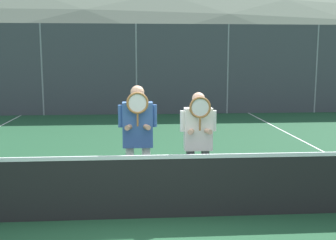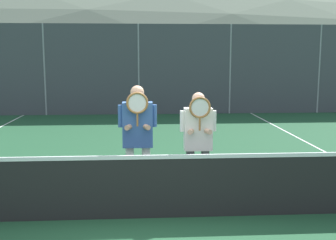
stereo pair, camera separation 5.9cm
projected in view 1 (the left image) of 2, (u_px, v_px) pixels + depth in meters
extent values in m
plane|color=#1E4C2D|center=(138.00, 218.00, 5.89)|extent=(120.00, 120.00, 0.00)
ellipsoid|color=slate|center=(137.00, 71.00, 63.87)|extent=(137.59, 76.44, 26.75)
cube|color=beige|center=(123.00, 71.00, 22.90)|extent=(16.05, 5.00, 2.85)
cube|color=#4C4C51|center=(122.00, 41.00, 22.65)|extent=(16.55, 5.50, 0.36)
cylinder|color=gray|center=(42.00, 70.00, 15.83)|extent=(0.06, 0.06, 3.45)
cylinder|color=gray|center=(136.00, 70.00, 16.09)|extent=(0.06, 0.06, 3.45)
cylinder|color=gray|center=(228.00, 69.00, 16.35)|extent=(0.06, 0.06, 3.45)
cylinder|color=gray|center=(316.00, 69.00, 16.61)|extent=(0.06, 0.06, 3.45)
cube|color=#42474C|center=(136.00, 70.00, 16.09)|extent=(21.30, 0.02, 3.45)
cube|color=black|center=(137.00, 189.00, 5.83)|extent=(11.66, 0.02, 0.86)
cube|color=white|center=(137.00, 157.00, 5.76)|extent=(11.66, 0.03, 0.06)
cylinder|color=white|center=(130.00, 174.00, 6.53)|extent=(0.13, 0.13, 0.87)
cylinder|color=white|center=(146.00, 174.00, 6.55)|extent=(0.13, 0.13, 0.87)
cube|color=#335693|center=(138.00, 125.00, 6.42)|extent=(0.46, 0.22, 0.69)
sphere|color=tan|center=(137.00, 92.00, 6.35)|extent=(0.21, 0.21, 0.21)
cylinder|color=#335693|center=(121.00, 116.00, 6.38)|extent=(0.08, 0.08, 0.34)
cylinder|color=#335693|center=(154.00, 116.00, 6.42)|extent=(0.08, 0.08, 0.34)
cylinder|color=tan|center=(130.00, 127.00, 6.33)|extent=(0.16, 0.27, 0.08)
cylinder|color=tan|center=(145.00, 126.00, 6.34)|extent=(0.16, 0.27, 0.08)
cylinder|color=#936033|center=(138.00, 120.00, 6.23)|extent=(0.03, 0.03, 0.20)
torus|color=#936033|center=(137.00, 103.00, 6.19)|extent=(0.33, 0.04, 0.33)
cylinder|color=silver|center=(137.00, 103.00, 6.19)|extent=(0.27, 0.00, 0.27)
cylinder|color=#56565B|center=(190.00, 175.00, 6.55)|extent=(0.13, 0.13, 0.82)
cylinder|color=#56565B|center=(205.00, 175.00, 6.57)|extent=(0.13, 0.13, 0.82)
cube|color=white|center=(198.00, 129.00, 6.45)|extent=(0.42, 0.22, 0.65)
sphere|color=tan|center=(198.00, 99.00, 6.38)|extent=(0.20, 0.20, 0.20)
cylinder|color=white|center=(183.00, 121.00, 6.41)|extent=(0.08, 0.08, 0.32)
cylinder|color=white|center=(214.00, 121.00, 6.45)|extent=(0.08, 0.08, 0.32)
cylinder|color=tan|center=(192.00, 131.00, 6.35)|extent=(0.16, 0.27, 0.08)
cylinder|color=tan|center=(206.00, 131.00, 6.37)|extent=(0.16, 0.27, 0.08)
cylinder|color=#936033|center=(200.00, 124.00, 6.25)|extent=(0.03, 0.03, 0.20)
torus|color=#936033|center=(200.00, 108.00, 6.22)|extent=(0.33, 0.03, 0.33)
cylinder|color=silver|center=(200.00, 108.00, 6.22)|extent=(0.27, 0.00, 0.27)
cylinder|color=black|center=(8.00, 103.00, 17.35)|extent=(0.60, 0.16, 0.60)
cylinder|color=black|center=(20.00, 99.00, 19.14)|extent=(0.60, 0.16, 0.60)
cube|color=#285638|center=(95.00, 92.00, 18.12)|extent=(4.01, 1.77, 0.84)
cube|color=#2D3842|center=(95.00, 74.00, 18.00)|extent=(2.21, 1.63, 0.68)
cylinder|color=black|center=(125.00, 103.00, 17.38)|extent=(0.60, 0.16, 0.60)
cylinder|color=black|center=(126.00, 99.00, 19.17)|extent=(0.60, 0.16, 0.60)
cylinder|color=black|center=(61.00, 104.00, 17.19)|extent=(0.60, 0.16, 0.60)
cylinder|color=black|center=(68.00, 99.00, 18.98)|extent=(0.60, 0.16, 0.60)
cube|color=#B2B7BC|center=(210.00, 91.00, 18.75)|extent=(4.66, 1.71, 0.80)
cube|color=#2D3842|center=(211.00, 74.00, 18.64)|extent=(2.56, 1.58, 0.66)
cylinder|color=black|center=(249.00, 102.00, 18.06)|extent=(0.60, 0.16, 0.60)
cylinder|color=black|center=(239.00, 98.00, 19.79)|extent=(0.60, 0.16, 0.60)
cylinder|color=black|center=(179.00, 102.00, 17.84)|extent=(0.60, 0.16, 0.60)
cylinder|color=black|center=(175.00, 98.00, 19.57)|extent=(0.60, 0.16, 0.60)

